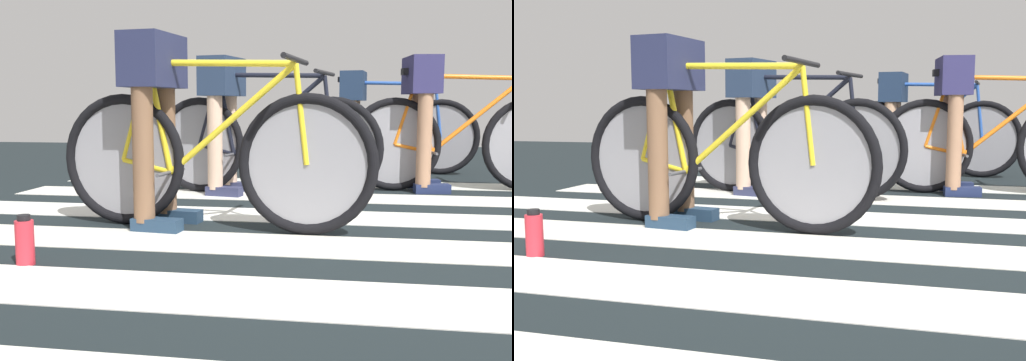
{
  "view_description": "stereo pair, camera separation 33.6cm",
  "coord_description": "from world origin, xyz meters",
  "views": [
    {
      "loc": [
        -0.08,
        -2.93,
        0.67
      ],
      "look_at": [
        -0.62,
        0.32,
        0.26
      ],
      "focal_mm": 41.69,
      "sensor_mm": 36.0,
      "label": 1
    },
    {
      "loc": [
        0.26,
        -2.93,
        0.67
      ],
      "look_at": [
        -0.62,
        0.32,
        0.26
      ],
      "focal_mm": 41.69,
      "sensor_mm": 36.0,
      "label": 2
    }
  ],
  "objects": [
    {
      "name": "bicycle_4_of_4",
      "position": [
        0.21,
        2.98,
        0.41
      ],
      "size": [
        1.73,
        0.52,
        0.93
      ],
      "rotation": [
        0.0,
        0.0,
        -0.11
      ],
      "color": "black",
      "rests_on": "ground"
    },
    {
      "name": "water_bottle",
      "position": [
        -1.41,
        -0.74,
        0.12
      ],
      "size": [
        0.08,
        0.08,
        0.21
      ],
      "color": "red",
      "rests_on": "ground"
    },
    {
      "name": "ground",
      "position": [
        0.0,
        0.0,
        0.01
      ],
      "size": [
        18.0,
        14.0,
        0.02
      ],
      "color": "black"
    },
    {
      "name": "bicycle_1_of_4",
      "position": [
        -0.83,
        0.08,
        0.41
      ],
      "size": [
        1.73,
        0.52,
        0.93
      ],
      "rotation": [
        0.0,
        0.0,
        -0.12
      ],
      "color": "black",
      "rests_on": "ground"
    },
    {
      "name": "bicycle_3_of_4",
      "position": [
        0.72,
        1.8,
        0.41
      ],
      "size": [
        1.73,
        0.52,
        0.93
      ],
      "rotation": [
        0.0,
        0.0,
        0.14
      ],
      "color": "black",
      "rests_on": "ground"
    },
    {
      "name": "cyclist_4_of_4",
      "position": [
        -0.1,
        3.01,
        0.66
      ],
      "size": [
        0.35,
        0.43,
        0.98
      ],
      "rotation": [
        0.0,
        0.0,
        -0.11
      ],
      "color": "tan",
      "rests_on": "ground"
    },
    {
      "name": "cyclist_3_of_4",
      "position": [
        0.41,
        1.76,
        0.68
      ],
      "size": [
        0.36,
        0.44,
        1.02
      ],
      "rotation": [
        0.0,
        0.0,
        0.14
      ],
      "color": "#A87A5B",
      "rests_on": "ground"
    },
    {
      "name": "bicycle_2_of_4",
      "position": [
        -0.74,
        1.32,
        0.41
      ],
      "size": [
        1.72,
        0.55,
        0.93
      ],
      "rotation": [
        0.0,
        0.0,
        -0.18
      ],
      "color": "black",
      "rests_on": "ground"
    },
    {
      "name": "cyclist_2_of_4",
      "position": [
        -1.05,
        1.38,
        0.67
      ],
      "size": [
        0.38,
        0.44,
        1.0
      ],
      "rotation": [
        0.0,
        0.0,
        -0.18
      ],
      "color": "beige",
      "rests_on": "ground"
    },
    {
      "name": "cyclist_1_of_4",
      "position": [
        -1.14,
        0.12,
        0.68
      ],
      "size": [
        0.35,
        0.43,
        1.03
      ],
      "rotation": [
        0.0,
        0.0,
        -0.12
      ],
      "color": "brown",
      "rests_on": "ground"
    },
    {
      "name": "crosswalk_markings",
      "position": [
        0.02,
        -0.23,
        0.02
      ],
      "size": [
        5.4,
        5.03,
        0.0
      ],
      "color": "silver",
      "rests_on": "ground"
    }
  ]
}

